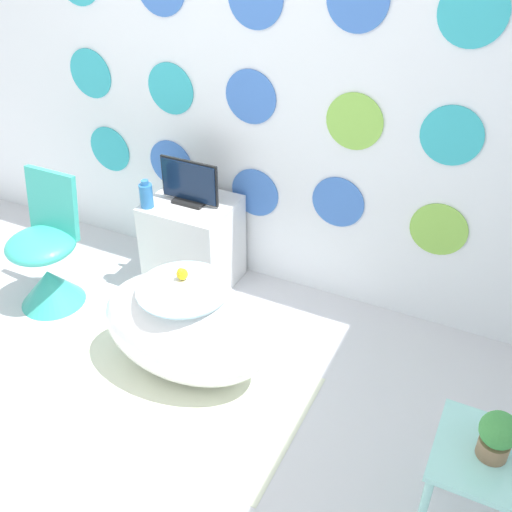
# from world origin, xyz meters

# --- Properties ---
(ground_plane) EXTENTS (12.00, 12.00, 0.00)m
(ground_plane) POSITION_xyz_m (0.00, 0.00, 0.00)
(ground_plane) COLOR silver
(wall_back_dotted) EXTENTS (4.82, 0.05, 2.60)m
(wall_back_dotted) POSITION_xyz_m (-0.00, 1.70, 1.30)
(wall_back_dotted) COLOR white
(wall_back_dotted) RESTS_ON ground_plane
(rug) EXTENTS (1.35, 0.81, 0.01)m
(rug) POSITION_xyz_m (0.07, 0.58, 0.00)
(rug) COLOR silver
(rug) RESTS_ON ground_plane
(bathtub) EXTENTS (0.91, 0.55, 0.53)m
(bathtub) POSITION_xyz_m (0.07, 0.76, 0.27)
(bathtub) COLOR white
(bathtub) RESTS_ON ground_plane
(rubber_duck) EXTENTS (0.06, 0.06, 0.07)m
(rubber_duck) POSITION_xyz_m (0.05, 0.80, 0.56)
(rubber_duck) COLOR yellow
(rubber_duck) RESTS_ON bathtub
(chair) EXTENTS (0.39, 0.39, 0.79)m
(chair) POSITION_xyz_m (-0.94, 0.89, 0.26)
(chair) COLOR #38B2A3
(chair) RESTS_ON ground_plane
(tv_cabinet) EXTENTS (0.50, 0.43, 0.56)m
(tv_cabinet) POSITION_xyz_m (-0.29, 1.43, 0.28)
(tv_cabinet) COLOR silver
(tv_cabinet) RESTS_ON ground_plane
(tv) EXTENTS (0.36, 0.12, 0.26)m
(tv) POSITION_xyz_m (-0.29, 1.44, 0.67)
(tv) COLOR black
(tv) RESTS_ON tv_cabinet
(vase) EXTENTS (0.08, 0.08, 0.17)m
(vase) POSITION_xyz_m (-0.48, 1.28, 0.63)
(vase) COLOR #2D72B7
(vase) RESTS_ON tv_cabinet
(side_table) EXTENTS (0.39, 0.39, 0.48)m
(side_table) POSITION_xyz_m (1.54, 0.45, 0.38)
(side_table) COLOR #99E0D8
(side_table) RESTS_ON ground_plane
(potted_plant_left) EXTENTS (0.13, 0.13, 0.20)m
(potted_plant_left) POSITION_xyz_m (1.54, 0.45, 0.58)
(potted_plant_left) COLOR #8C6B4C
(potted_plant_left) RESTS_ON side_table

